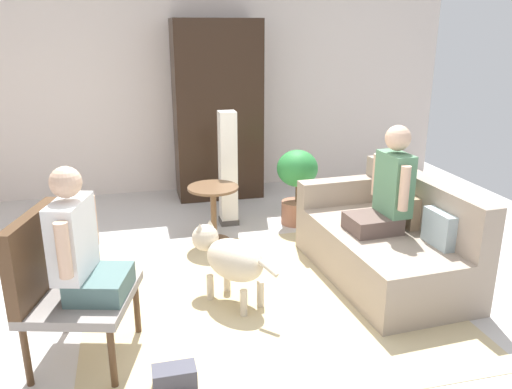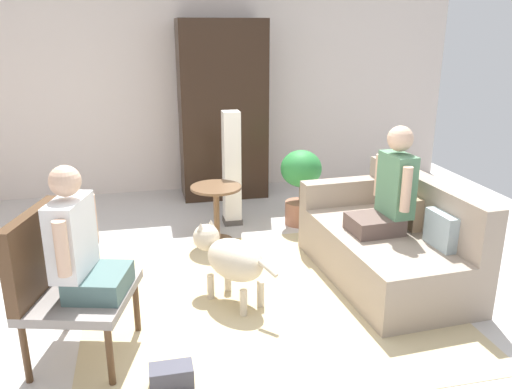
# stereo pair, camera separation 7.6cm
# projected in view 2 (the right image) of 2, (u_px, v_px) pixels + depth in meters

# --- Properties ---
(ground_plane) EXTENTS (7.68, 7.68, 0.00)m
(ground_plane) POSITION_uv_depth(u_px,v_px,m) (242.00, 297.00, 4.18)
(ground_plane) COLOR beige
(back_wall) EXTENTS (7.00, 0.12, 2.72)m
(back_wall) POSITION_uv_depth(u_px,v_px,m) (194.00, 86.00, 6.67)
(back_wall) COLOR silver
(back_wall) RESTS_ON ground
(area_rug) EXTENTS (2.79, 2.57, 0.01)m
(area_rug) POSITION_uv_depth(u_px,v_px,m) (265.00, 299.00, 4.15)
(area_rug) COLOR #C6B284
(area_rug) RESTS_ON ground
(couch) EXTENTS (1.01, 1.73, 0.87)m
(couch) POSITION_uv_depth(u_px,v_px,m) (388.00, 243.00, 4.46)
(couch) COLOR gray
(couch) RESTS_ON ground
(armchair) EXTENTS (0.78, 0.83, 1.00)m
(armchair) POSITION_uv_depth(u_px,v_px,m) (58.00, 276.00, 3.28)
(armchair) COLOR #4C331E
(armchair) RESTS_ON ground
(person_on_couch) EXTENTS (0.50, 0.51, 0.89)m
(person_on_couch) POSITION_uv_depth(u_px,v_px,m) (390.00, 190.00, 4.27)
(person_on_couch) COLOR brown
(person_on_armchair) EXTENTS (0.50, 0.54, 0.84)m
(person_on_armchair) POSITION_uv_depth(u_px,v_px,m) (80.00, 244.00, 3.21)
(person_on_armchair) COLOR #4A6866
(round_end_table) EXTENTS (0.50, 0.50, 0.60)m
(round_end_table) POSITION_uv_depth(u_px,v_px,m) (216.00, 207.00, 5.13)
(round_end_table) COLOR brown
(round_end_table) RESTS_ON ground
(dog) EXTENTS (0.57, 0.75, 0.60)m
(dog) POSITION_uv_depth(u_px,v_px,m) (230.00, 257.00, 4.02)
(dog) COLOR beige
(dog) RESTS_ON ground
(potted_plant) EXTENTS (0.44, 0.44, 0.83)m
(potted_plant) POSITION_uv_depth(u_px,v_px,m) (301.00, 180.00, 5.61)
(potted_plant) COLOR #996047
(potted_plant) RESTS_ON ground
(column_lamp) EXTENTS (0.20, 0.20, 1.25)m
(column_lamp) POSITION_uv_depth(u_px,v_px,m) (232.00, 170.00, 5.58)
(column_lamp) COLOR #4C4742
(column_lamp) RESTS_ON ground
(armoire_cabinet) EXTENTS (1.06, 0.56, 2.19)m
(armoire_cabinet) POSITION_uv_depth(u_px,v_px,m) (222.00, 111.00, 6.44)
(armoire_cabinet) COLOR black
(armoire_cabinet) RESTS_ON ground
(handbag) EXTENTS (0.26, 0.15, 0.15)m
(handbag) POSITION_uv_depth(u_px,v_px,m) (171.00, 377.00, 3.11)
(handbag) COLOR #3F3F4C
(handbag) RESTS_ON ground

